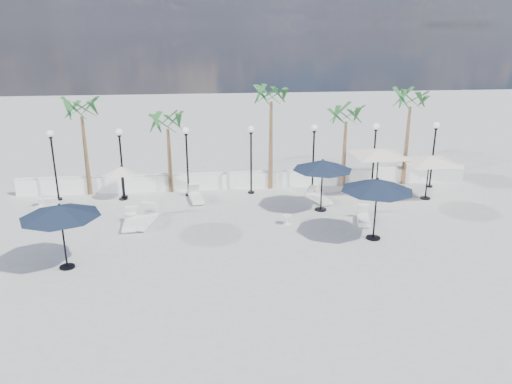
{
  "coord_description": "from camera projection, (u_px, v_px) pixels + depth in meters",
  "views": [
    {
      "loc": [
        -2.6,
        -20.03,
        9.01
      ],
      "look_at": [
        -0.19,
        2.22,
        1.5
      ],
      "focal_mm": 35.0,
      "sensor_mm": 36.0,
      "label": 1
    }
  ],
  "objects": [
    {
      "name": "palm_3",
      "position": [
        346.0,
        119.0,
        28.2
      ],
      "size": [
        2.6,
        2.6,
        4.9
      ],
      "color": "brown",
      "rests_on": "ground"
    },
    {
      "name": "lounger_3",
      "position": [
        131.0,
        222.0,
        23.39
      ],
      "size": [
        0.66,
        1.94,
        0.72
      ],
      "rotation": [
        0.0,
        0.0,
        0.01
      ],
      "color": "silver",
      "rests_on": "ground"
    },
    {
      "name": "lounger_5",
      "position": [
        363.0,
        218.0,
        23.9
      ],
      "size": [
        0.99,
        1.84,
        0.66
      ],
      "rotation": [
        0.0,
        0.0,
        -0.25
      ],
      "color": "silver",
      "rests_on": "ground"
    },
    {
      "name": "ground",
      "position": [
        266.0,
        240.0,
        22.01
      ],
      "size": [
        100.0,
        100.0,
        0.0
      ],
      "primitive_type": "plane",
      "color": "#A09F9B",
      "rests_on": "ground"
    },
    {
      "name": "lounger_2",
      "position": [
        196.0,
        197.0,
        26.84
      ],
      "size": [
        0.91,
        1.96,
        0.71
      ],
      "rotation": [
        0.0,
        0.0,
        0.16
      ],
      "color": "silver",
      "rests_on": "ground"
    },
    {
      "name": "lamppost_3",
      "position": [
        251.0,
        150.0,
        27.34
      ],
      "size": [
        0.36,
        0.36,
        3.84
      ],
      "color": "black",
      "rests_on": "ground"
    },
    {
      "name": "lounger_0",
      "position": [
        145.0,
        219.0,
        23.6
      ],
      "size": [
        1.17,
        2.26,
        0.81
      ],
      "rotation": [
        0.0,
        0.0,
        -0.23
      ],
      "color": "silver",
      "rests_on": "ground"
    },
    {
      "name": "parasol_cream_sq_a",
      "position": [
        430.0,
        156.0,
        26.46
      ],
      "size": [
        5.31,
        5.31,
        2.61
      ],
      "color": "black",
      "rests_on": "ground"
    },
    {
      "name": "parasol_cream_small",
      "position": [
        121.0,
        171.0,
        26.62
      ],
      "size": [
        1.55,
        1.55,
        1.9
      ],
      "color": "black",
      "rests_on": "ground"
    },
    {
      "name": "lounger_4",
      "position": [
        318.0,
        198.0,
        26.69
      ],
      "size": [
        1.25,
        1.94,
        0.7
      ],
      "rotation": [
        0.0,
        0.0,
        0.39
      ],
      "color": "silver",
      "rests_on": "ground"
    },
    {
      "name": "lamppost_6",
      "position": [
        434.0,
        145.0,
        28.42
      ],
      "size": [
        0.36,
        0.36,
        3.84
      ],
      "color": "black",
      "rests_on": "ground"
    },
    {
      "name": "lamppost_0",
      "position": [
        53.0,
        155.0,
        26.27
      ],
      "size": [
        0.36,
        0.36,
        3.84
      ],
      "color": "black",
      "rests_on": "ground"
    },
    {
      "name": "side_table_1",
      "position": [
        131.0,
        217.0,
        23.82
      ],
      "size": [
        0.51,
        0.51,
        0.5
      ],
      "color": "silver",
      "rests_on": "ground"
    },
    {
      "name": "side_table_2",
      "position": [
        287.0,
        219.0,
        23.66
      ],
      "size": [
        0.47,
        0.47,
        0.45
      ],
      "color": "silver",
      "rests_on": "ground"
    },
    {
      "name": "palm_0",
      "position": [
        81.0,
        114.0,
        26.53
      ],
      "size": [
        2.6,
        2.6,
        5.5
      ],
      "color": "brown",
      "rests_on": "ground"
    },
    {
      "name": "parasol_cream_sq_b",
      "position": [
        379.0,
        149.0,
        27.39
      ],
      "size": [
        5.51,
        5.51,
        2.76
      ],
      "color": "black",
      "rests_on": "ground"
    },
    {
      "name": "palm_1",
      "position": [
        168.0,
        126.0,
        27.24
      ],
      "size": [
        2.6,
        2.6,
        4.7
      ],
      "color": "brown",
      "rests_on": "ground"
    },
    {
      "name": "palm_2",
      "position": [
        271.0,
        100.0,
        27.39
      ],
      "size": [
        2.6,
        2.6,
        6.1
      ],
      "color": "brown",
      "rests_on": "ground"
    },
    {
      "name": "parasol_navy_mid",
      "position": [
        323.0,
        165.0,
        24.79
      ],
      "size": [
        3.03,
        3.03,
        2.72
      ],
      "color": "black",
      "rests_on": "ground"
    },
    {
      "name": "parasol_navy_left",
      "position": [
        60.0,
        211.0,
        18.75
      ],
      "size": [
        3.03,
        3.03,
        2.68
      ],
      "color": "black",
      "rests_on": "ground"
    },
    {
      "name": "palm_4",
      "position": [
        410.0,
        104.0,
        28.33
      ],
      "size": [
        2.6,
        2.6,
        5.7
      ],
      "color": "brown",
      "rests_on": "ground"
    },
    {
      "name": "side_table_0",
      "position": [
        39.0,
        201.0,
        26.05
      ],
      "size": [
        0.45,
        0.45,
        0.43
      ],
      "color": "silver",
      "rests_on": "ground"
    },
    {
      "name": "lounger_1",
      "position": [
        48.0,
        214.0,
        24.33
      ],
      "size": [
        0.79,
        2.08,
        0.77
      ],
      "rotation": [
        0.0,
        0.0,
        -0.06
      ],
      "color": "silver",
      "rests_on": "ground"
    },
    {
      "name": "balustrade",
      "position": [
        249.0,
        180.0,
        28.93
      ],
      "size": [
        26.0,
        0.3,
        1.01
      ],
      "color": "white",
      "rests_on": "ground"
    },
    {
      "name": "lamppost_1",
      "position": [
        121.0,
        153.0,
        26.63
      ],
      "size": [
        0.36,
        0.36,
        3.84
      ],
      "color": "black",
      "rests_on": "ground"
    },
    {
      "name": "parasol_navy_right",
      "position": [
        377.0,
        185.0,
        21.36
      ],
      "size": [
        3.16,
        3.16,
        2.84
      ],
      "color": "black",
      "rests_on": "ground"
    },
    {
      "name": "lounger_6",
      "position": [
        375.0,
        191.0,
        27.74
      ],
      "size": [
        0.89,
        1.89,
        0.68
      ],
      "rotation": [
        0.0,
        0.0,
        0.17
      ],
      "color": "silver",
      "rests_on": "ground"
    },
    {
      "name": "lamppost_2",
      "position": [
        187.0,
        152.0,
        26.99
      ],
      "size": [
        0.36,
        0.36,
        3.84
      ],
      "color": "black",
      "rests_on": "ground"
    },
    {
      "name": "lamppost_5",
      "position": [
        375.0,
        147.0,
        28.06
      ],
      "size": [
        0.36,
        0.36,
        3.84
      ],
      "color": "black",
      "rests_on": "ground"
    },
    {
      "name": "lamppost_4",
      "position": [
        314.0,
        148.0,
        27.7
      ],
      "size": [
        0.36,
        0.36,
        3.84
      ],
      "color": "black",
      "rests_on": "ground"
    }
  ]
}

